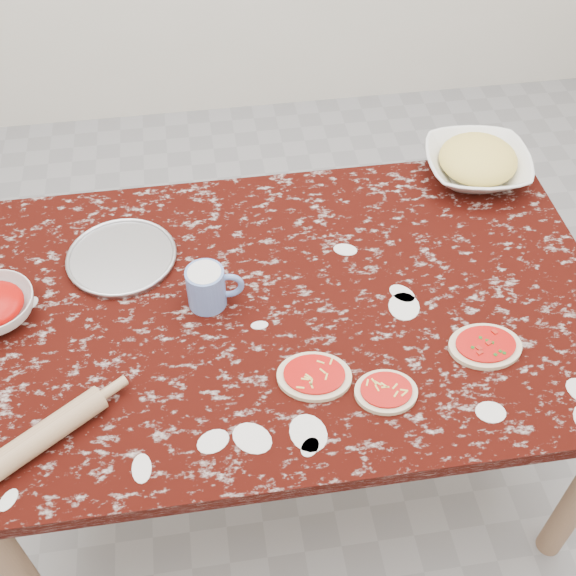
# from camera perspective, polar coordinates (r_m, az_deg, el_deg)

# --- Properties ---
(ground) EXTENTS (4.00, 4.00, 0.00)m
(ground) POSITION_cam_1_polar(r_m,az_deg,el_deg) (2.40, 0.00, -12.97)
(ground) COLOR gray
(worktable) EXTENTS (1.60, 1.00, 0.75)m
(worktable) POSITION_cam_1_polar(r_m,az_deg,el_deg) (1.84, 0.00, -2.78)
(worktable) COLOR black
(worktable) RESTS_ON ground
(pizza_tray) EXTENTS (0.31, 0.31, 0.01)m
(pizza_tray) POSITION_cam_1_polar(r_m,az_deg,el_deg) (1.93, -13.11, 2.36)
(pizza_tray) COLOR #B2B2B7
(pizza_tray) RESTS_ON worktable
(cheese_bowl) EXTENTS (0.34, 0.34, 0.07)m
(cheese_bowl) POSITION_cam_1_polar(r_m,az_deg,el_deg) (2.19, 14.80, 9.44)
(cheese_bowl) COLOR white
(cheese_bowl) RESTS_ON worktable
(flour_mug) EXTENTS (0.14, 0.09, 0.11)m
(flour_mug) POSITION_cam_1_polar(r_m,az_deg,el_deg) (1.75, -6.41, 0.08)
(flour_mug) COLOR #617DC1
(flour_mug) RESTS_ON worktable
(pizza_left) EXTENTS (0.19, 0.16, 0.02)m
(pizza_left) POSITION_cam_1_polar(r_m,az_deg,el_deg) (1.63, 2.10, -7.03)
(pizza_left) COLOR beige
(pizza_left) RESTS_ON worktable
(pizza_mid) EXTENTS (0.15, 0.13, 0.02)m
(pizza_mid) POSITION_cam_1_polar(r_m,az_deg,el_deg) (1.62, 7.82, -8.19)
(pizza_mid) COLOR beige
(pizza_mid) RESTS_ON worktable
(pizza_right) EXTENTS (0.18, 0.14, 0.02)m
(pizza_right) POSITION_cam_1_polar(r_m,az_deg,el_deg) (1.75, 15.44, -4.48)
(pizza_right) COLOR beige
(pizza_right) RESTS_ON worktable
(rolling_pin) EXTENTS (0.26, 0.20, 0.06)m
(rolling_pin) POSITION_cam_1_polar(r_m,az_deg,el_deg) (1.61, -18.85, -11.03)
(rolling_pin) COLOR tan
(rolling_pin) RESTS_ON worktable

